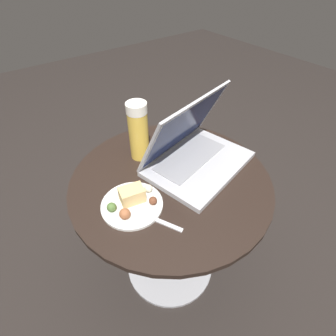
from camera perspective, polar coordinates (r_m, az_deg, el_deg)
ground_plane at (r=1.33m, az=0.40°, el=-20.26°), size 6.00×6.00×0.00m
table at (r=0.99m, az=0.51°, el=-9.32°), size 0.67×0.67×0.57m
laptop at (r=0.90m, az=5.56°, el=3.62°), size 0.40×0.33×0.25m
beer_glass at (r=0.90m, az=-6.46°, el=7.97°), size 0.07×0.07×0.21m
snack_plate at (r=0.79m, az=-7.85°, el=-7.30°), size 0.18×0.18×0.05m
fork at (r=0.77m, az=-4.85°, el=-10.26°), size 0.10×0.19×0.00m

